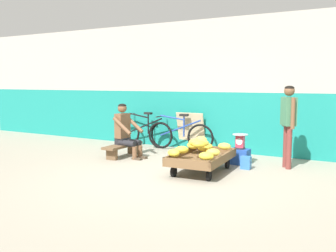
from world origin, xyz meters
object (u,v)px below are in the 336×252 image
at_px(customer_adult, 288,117).
at_px(bicycle_near_left, 145,132).
at_px(sign_board, 191,131).
at_px(vendor_seated, 126,131).
at_px(banana_cart, 202,159).
at_px(shopping_bag, 246,163).
at_px(weighing_scale, 240,141).
at_px(low_bench, 123,147).
at_px(bicycle_far_left, 180,135).
at_px(plastic_crate, 240,157).

bearing_deg(customer_adult, bicycle_near_left, 168.56).
bearing_deg(bicycle_near_left, sign_board, 10.20).
bearing_deg(vendor_seated, banana_cart, -13.06).
height_order(sign_board, shopping_bag, sign_board).
bearing_deg(sign_board, weighing_scale, -33.64).
bearing_deg(low_bench, sign_board, 61.78).
bearing_deg(bicycle_far_left, low_bench, -116.81).
distance_m(vendor_seated, bicycle_far_left, 1.48).
distance_m(sign_board, shopping_bag, 2.33).
height_order(sign_board, customer_adult, customer_adult).
height_order(banana_cart, bicycle_near_left, bicycle_near_left).
height_order(banana_cart, low_bench, banana_cart).
xyz_separation_m(bicycle_near_left, shopping_bag, (3.00, -1.20, -0.23)).
height_order(banana_cart, shopping_bag, banana_cart).
relative_size(bicycle_near_left, customer_adult, 1.08).
distance_m(plastic_crate, bicycle_near_left, 2.89).
bearing_deg(customer_adult, vendor_seated, -168.74).
relative_size(low_bench, weighing_scale, 3.68).
distance_m(vendor_seated, bicycle_near_left, 1.45).
height_order(weighing_scale, bicycle_far_left, bicycle_far_left).
bearing_deg(vendor_seated, customer_adult, 11.26).
distance_m(low_bench, vendor_seated, 0.38).
bearing_deg(banana_cart, sign_board, 120.95).
height_order(bicycle_far_left, sign_board, sign_board).
bearing_deg(bicycle_near_left, low_bench, -76.61).
distance_m(plastic_crate, weighing_scale, 0.30).
bearing_deg(weighing_scale, plastic_crate, 90.00).
distance_m(banana_cart, bicycle_far_left, 2.29).
height_order(banana_cart, bicycle_far_left, bicycle_far_left).
height_order(plastic_crate, weighing_scale, weighing_scale).
relative_size(weighing_scale, bicycle_near_left, 0.18).
bearing_deg(customer_adult, plastic_crate, -173.15).
bearing_deg(shopping_bag, vendor_seated, -176.11).
bearing_deg(vendor_seated, bicycle_far_left, 66.37).
distance_m(customer_adult, shopping_bag, 1.15).
height_order(bicycle_near_left, sign_board, sign_board).
xyz_separation_m(low_bench, shopping_bag, (2.67, 0.17, -0.08)).
bearing_deg(bicycle_near_left, bicycle_far_left, -1.97).
height_order(banana_cart, plastic_crate, banana_cart).
height_order(vendor_seated, bicycle_far_left, vendor_seated).
bearing_deg(weighing_scale, sign_board, 146.36).
bearing_deg(bicycle_far_left, sign_board, 54.75).
distance_m(vendor_seated, sign_board, 1.77).
bearing_deg(vendor_seated, weighing_scale, 12.85).
relative_size(low_bench, vendor_seated, 0.97).
bearing_deg(weighing_scale, bicycle_near_left, 163.02).
bearing_deg(weighing_scale, low_bench, -167.75).
bearing_deg(banana_cart, customer_adult, 41.87).
xyz_separation_m(bicycle_near_left, sign_board, (1.17, 0.21, 0.09)).
height_order(vendor_seated, bicycle_near_left, vendor_seated).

